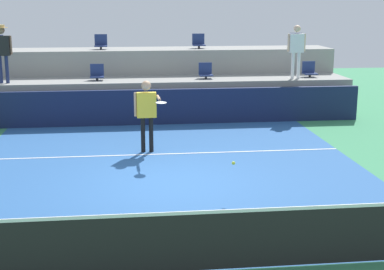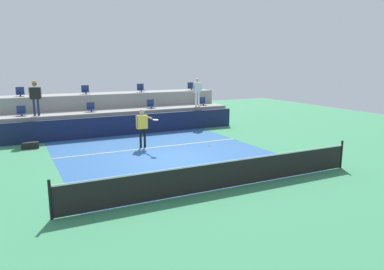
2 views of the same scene
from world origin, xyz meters
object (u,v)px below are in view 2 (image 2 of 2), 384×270
(spectator_with_hat, at_px, (35,94))
(equipment_bag, at_px, (30,145))
(stadium_chair_lower_right, at_px, (151,105))
(stadium_chair_upper_left, at_px, (85,90))
(stadium_chair_upper_far_right, at_px, (191,87))
(stadium_chair_lower_far_left, at_px, (21,112))
(spectator_in_grey, at_px, (197,89))
(stadium_chair_upper_right, at_px, (141,89))
(tennis_player, at_px, (143,124))
(tennis_ball, at_px, (209,145))
(stadium_chair_lower_left, at_px, (91,108))
(stadium_chair_upper_far_left, at_px, (20,93))
(stadium_chair_lower_far_right, at_px, (203,102))

(spectator_with_hat, xyz_separation_m, equipment_bag, (-0.54, -2.03, -2.22))
(stadium_chair_lower_right, relative_size, equipment_bag, 0.68)
(stadium_chair_upper_left, relative_size, stadium_chair_upper_far_right, 1.00)
(stadium_chair_lower_far_left, height_order, spectator_in_grey, spectator_in_grey)
(stadium_chair_upper_far_right, bearing_deg, stadium_chair_upper_left, 180.00)
(stadium_chair_upper_right, distance_m, stadium_chair_upper_far_right, 3.61)
(stadium_chair_upper_left, relative_size, spectator_with_hat, 0.29)
(tennis_player, bearing_deg, stadium_chair_lower_far_left, 137.33)
(tennis_ball, xyz_separation_m, equipment_bag, (-6.31, 5.85, -0.57))
(stadium_chair_lower_left, relative_size, stadium_chair_upper_far_left, 1.00)
(stadium_chair_lower_far_left, bearing_deg, stadium_chair_lower_left, 0.00)
(stadium_chair_lower_far_left, xyz_separation_m, spectator_with_hat, (0.70, -0.38, 0.90))
(tennis_player, relative_size, spectator_with_hat, 1.01)
(stadium_chair_upper_right, distance_m, tennis_ball, 10.21)
(spectator_with_hat, bearing_deg, tennis_player, -44.52)
(stadium_chair_lower_far_right, relative_size, stadium_chair_upper_far_right, 1.00)
(equipment_bag, bearing_deg, stadium_chair_upper_right, 31.26)
(stadium_chair_lower_right, bearing_deg, tennis_player, -114.94)
(stadium_chair_lower_far_left, height_order, stadium_chair_upper_right, stadium_chair_upper_right)
(stadium_chair_lower_right, relative_size, stadium_chair_upper_far_left, 1.00)
(stadium_chair_lower_right, relative_size, tennis_ball, 7.65)
(spectator_in_grey, relative_size, equipment_bag, 2.30)
(stadium_chair_lower_far_left, height_order, equipment_bag, stadium_chair_lower_far_left)
(stadium_chair_lower_far_left, distance_m, spectator_in_grey, 10.10)
(stadium_chair_lower_far_right, bearing_deg, tennis_ball, -116.81)
(equipment_bag, bearing_deg, spectator_in_grey, 11.60)
(equipment_bag, bearing_deg, tennis_ball, -42.83)
(stadium_chair_lower_right, xyz_separation_m, stadium_chair_upper_far_right, (3.61, 1.80, 0.85))
(stadium_chair_upper_left, height_order, stadium_chair_upper_right, same)
(tennis_player, bearing_deg, stadium_chair_lower_far_right, 38.91)
(spectator_in_grey, bearing_deg, stadium_chair_lower_far_right, 32.58)
(stadium_chair_lower_right, relative_size, tennis_player, 0.28)
(stadium_chair_upper_right, xyz_separation_m, tennis_ball, (-0.63, -10.07, -1.60))
(stadium_chair_lower_right, bearing_deg, stadium_chair_lower_far_right, 0.00)
(stadium_chair_upper_far_left, xyz_separation_m, stadium_chair_upper_far_right, (10.63, 0.00, 0.00))
(stadium_chair_lower_far_left, distance_m, stadium_chair_lower_right, 7.11)
(stadium_chair_lower_far_right, xyz_separation_m, tennis_ball, (-4.18, -8.27, -0.75))
(stadium_chair_lower_far_right, relative_size, spectator_with_hat, 0.29)
(stadium_chair_upper_far_right, xyz_separation_m, spectator_in_grey, (-0.66, -2.18, -0.00))
(stadium_chair_lower_far_right, relative_size, stadium_chair_upper_right, 1.00)
(stadium_chair_lower_far_right, xyz_separation_m, equipment_bag, (-10.49, -2.41, -1.31))
(stadium_chair_lower_right, xyz_separation_m, stadium_chair_upper_far_left, (-7.03, 1.80, 0.85))
(stadium_chair_upper_far_right, height_order, tennis_player, stadium_chair_upper_far_right)
(stadium_chair_lower_far_left, bearing_deg, stadium_chair_upper_far_right, 9.54)
(equipment_bag, bearing_deg, stadium_chair_lower_far_right, 12.95)
(stadium_chair_upper_left, bearing_deg, equipment_bag, -129.46)
(spectator_in_grey, height_order, equipment_bag, spectator_in_grey)
(spectator_in_grey, bearing_deg, stadium_chair_upper_left, 161.22)
(stadium_chair_lower_far_left, distance_m, tennis_ball, 10.53)
(spectator_with_hat, distance_m, equipment_bag, 3.05)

